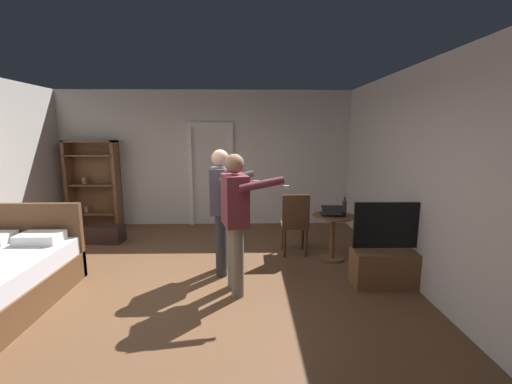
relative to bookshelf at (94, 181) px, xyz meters
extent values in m
plane|color=brown|center=(2.26, -3.02, -0.96)|extent=(7.00, 7.00, 0.00)
cube|color=silver|center=(2.26, 0.22, 0.42)|extent=(6.20, 0.12, 2.77)
cube|color=silver|center=(5.30, -3.02, 0.42)|extent=(0.12, 6.60, 2.77)
cube|color=white|center=(1.94, 0.14, 0.06)|extent=(0.08, 0.08, 2.05)
cube|color=white|center=(2.79, 0.14, 0.06)|extent=(0.08, 0.08, 2.05)
cube|color=white|center=(2.36, 0.14, 1.13)|extent=(0.93, 0.08, 0.08)
cube|color=brown|center=(0.21, -2.48, -0.45)|extent=(1.41, 0.08, 1.02)
cube|color=white|center=(0.52, -2.74, -0.33)|extent=(0.50, 0.34, 0.12)
cube|color=brown|center=(-0.47, -0.04, -0.07)|extent=(0.06, 0.32, 1.77)
cube|color=brown|center=(0.48, -0.04, -0.07)|extent=(0.06, 0.32, 1.77)
cube|color=brown|center=(0.00, -0.04, 0.79)|extent=(1.01, 0.32, 0.04)
cube|color=brown|center=(0.00, 0.11, -0.07)|extent=(1.01, 0.02, 1.77)
cube|color=brown|center=(0.00, -0.04, -0.67)|extent=(0.95, 0.32, 0.03)
cylinder|color=gray|center=(-0.18, -0.04, -0.58)|extent=(0.08, 0.08, 0.13)
cube|color=brown|center=(0.00, -0.04, -0.07)|extent=(0.95, 0.32, 0.03)
cylinder|color=tan|center=(-0.18, -0.04, 0.01)|extent=(0.08, 0.08, 0.13)
cube|color=brown|center=(0.00, -0.04, 0.52)|extent=(0.95, 0.32, 0.03)
cube|color=brown|center=(4.94, -2.84, -0.73)|extent=(0.95, 0.40, 0.46)
cube|color=black|center=(4.94, -2.86, -0.16)|extent=(1.00, 0.05, 0.58)
cube|color=#523557|center=(4.94, -2.83, -0.16)|extent=(0.94, 0.01, 0.52)
cylinder|color=brown|center=(4.42, -1.93, -0.63)|extent=(0.08, 0.08, 0.67)
cylinder|color=brown|center=(4.42, -1.93, -0.95)|extent=(0.38, 0.38, 0.03)
cylinder|color=brown|center=(4.42, -1.93, -0.28)|extent=(0.63, 0.63, 0.03)
cube|color=black|center=(4.39, -1.93, -0.25)|extent=(0.34, 0.25, 0.02)
cube|color=black|center=(4.38, -2.05, -0.14)|extent=(0.34, 0.22, 0.07)
cube|color=navy|center=(4.38, -2.04, -0.14)|extent=(0.30, 0.19, 0.05)
cylinder|color=#31332B|center=(4.56, -2.01, -0.14)|extent=(0.06, 0.06, 0.23)
cylinder|color=#31332B|center=(4.56, -2.01, 0.00)|extent=(0.03, 0.03, 0.06)
cylinder|color=#4C331E|center=(4.04, -1.47, -0.74)|extent=(0.04, 0.04, 0.45)
cylinder|color=#4C331E|center=(3.70, -1.48, -0.74)|extent=(0.04, 0.04, 0.45)
cylinder|color=#4C331E|center=(4.04, -1.81, -0.74)|extent=(0.04, 0.04, 0.45)
cylinder|color=#4C331E|center=(3.70, -1.82, -0.74)|extent=(0.04, 0.04, 0.45)
cube|color=#4C331E|center=(3.87, -1.65, -0.49)|extent=(0.42, 0.42, 0.04)
cube|color=#4C331E|center=(3.87, -1.82, -0.22)|extent=(0.42, 0.04, 0.50)
cylinder|color=gray|center=(2.94, -2.85, -0.54)|extent=(0.15, 0.15, 0.85)
cylinder|color=gray|center=(3.00, -3.09, -0.54)|extent=(0.15, 0.15, 0.85)
cube|color=brown|center=(2.97, -2.97, 0.19)|extent=(0.36, 0.50, 0.60)
sphere|color=#936B4C|center=(2.97, -2.97, 0.61)|extent=(0.23, 0.23, 0.23)
cylinder|color=brown|center=(3.00, -2.70, 0.30)|extent=(0.34, 0.17, 0.49)
cylinder|color=brown|center=(3.28, -3.15, 0.40)|extent=(0.53, 0.21, 0.17)
cube|color=white|center=(3.54, -3.11, 0.36)|extent=(0.13, 0.06, 0.04)
cylinder|color=#333338|center=(2.76, -2.25, -0.53)|extent=(0.15, 0.15, 0.86)
cylinder|color=#333338|center=(2.76, -2.50, -0.53)|extent=(0.15, 0.15, 0.86)
cube|color=#4C4C56|center=(2.76, -2.38, 0.20)|extent=(0.27, 0.44, 0.61)
sphere|color=#D8AD8C|center=(2.76, -2.38, 0.63)|extent=(0.23, 0.23, 0.23)
cylinder|color=#4C4C56|center=(2.85, -2.13, 0.31)|extent=(0.34, 0.10, 0.49)
cylinder|color=#4C4C56|center=(2.99, -2.62, 0.41)|extent=(0.45, 0.10, 0.19)
cube|color=white|center=(3.20, -2.64, 0.35)|extent=(0.12, 0.04, 0.04)
cube|color=black|center=(0.59, -1.02, -0.81)|extent=(0.66, 0.39, 0.30)
camera|label=1|loc=(3.13, -6.89, 0.98)|focal=23.85mm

